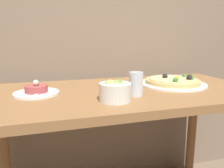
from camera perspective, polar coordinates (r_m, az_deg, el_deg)
dining_table at (r=1.11m, az=3.06°, el=-7.64°), size 1.36×0.66×0.80m
pizza_plate at (r=1.23m, az=15.60°, el=0.55°), size 0.36×0.36×0.06m
tartare_plate at (r=1.04m, az=-19.13°, el=-1.76°), size 0.20×0.20×0.07m
small_bowl at (r=0.88m, az=0.70°, el=-1.76°), size 0.13×0.13×0.09m
drinking_glass at (r=0.96m, az=6.27°, el=0.03°), size 0.06×0.06×0.10m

